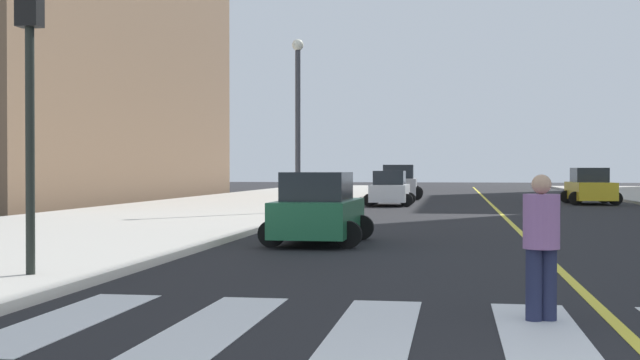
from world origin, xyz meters
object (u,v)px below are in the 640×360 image
at_px(car_silver_fifth, 399,183).
at_px(traffic_light_far_corner, 30,55).
at_px(car_white_nearest, 390,189).
at_px(pedestrian_crossing, 541,240).
at_px(car_black_fourth, 401,183).
at_px(street_lamp, 298,109).
at_px(car_yellow_third, 590,187).
at_px(car_green_second, 318,210).

xyz_separation_m(car_silver_fifth, traffic_light_far_corner, (-3.20, -37.80, 2.57)).
bearing_deg(traffic_light_far_corner, car_white_nearest, 83.39).
height_order(car_silver_fifth, pedestrian_crossing, car_silver_fifth).
distance_m(car_black_fourth, street_lamp, 25.27).
bearing_deg(pedestrian_crossing, street_lamp, 90.39).
distance_m(car_white_nearest, pedestrian_crossing, 31.20).
bearing_deg(traffic_light_far_corner, car_yellow_third, 67.75).
xyz_separation_m(car_black_fourth, street_lamp, (-2.32, -24.96, 3.20)).
relative_size(car_black_fourth, traffic_light_far_corner, 0.87).
relative_size(car_green_second, car_black_fourth, 0.91).
height_order(car_white_nearest, street_lamp, street_lamp).
bearing_deg(traffic_light_far_corner, car_green_second, 67.19).
bearing_deg(car_black_fourth, car_silver_fifth, -88.25).
height_order(car_black_fourth, pedestrian_crossing, car_black_fourth).
xyz_separation_m(traffic_light_far_corner, street_lamp, (0.56, 19.45, 0.55)).
relative_size(traffic_light_far_corner, pedestrian_crossing, 2.81).
bearing_deg(car_white_nearest, car_yellow_third, 19.56).
bearing_deg(car_white_nearest, street_lamp, -106.07).
xyz_separation_m(car_white_nearest, car_black_fourth, (-0.46, 15.54, 0.08)).
xyz_separation_m(car_green_second, street_lamp, (-2.68, 11.74, 3.28)).
bearing_deg(car_silver_fifth, car_white_nearest, -90.64).
bearing_deg(street_lamp, traffic_light_far_corner, -91.66).
height_order(car_green_second, traffic_light_far_corner, traffic_light_far_corner).
height_order(car_white_nearest, car_silver_fifth, car_silver_fifth).
xyz_separation_m(car_silver_fifth, pedestrian_crossing, (4.24, -39.85, -0.01)).
bearing_deg(car_white_nearest, traffic_light_far_corner, -96.24).
distance_m(car_yellow_third, car_silver_fifth, 11.42).
relative_size(traffic_light_far_corner, street_lamp, 0.73).
height_order(traffic_light_far_corner, street_lamp, street_lamp).
relative_size(car_white_nearest, street_lamp, 0.58).
relative_size(car_white_nearest, car_yellow_third, 0.90).
xyz_separation_m(traffic_light_far_corner, pedestrian_crossing, (7.44, -2.06, -2.58)).
bearing_deg(street_lamp, car_black_fourth, 84.69).
distance_m(traffic_light_far_corner, street_lamp, 19.46).
bearing_deg(car_green_second, traffic_light_far_corner, -111.88).
relative_size(car_yellow_third, traffic_light_far_corner, 0.88).
height_order(car_yellow_third, pedestrian_crossing, car_yellow_third).
xyz_separation_m(car_silver_fifth, street_lamp, (-2.63, -18.35, 3.12)).
bearing_deg(car_black_fourth, pedestrian_crossing, -85.36).
distance_m(car_green_second, traffic_light_far_corner, 8.80).
bearing_deg(car_green_second, car_white_nearest, 90.67).
relative_size(pedestrian_crossing, street_lamp, 0.26).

